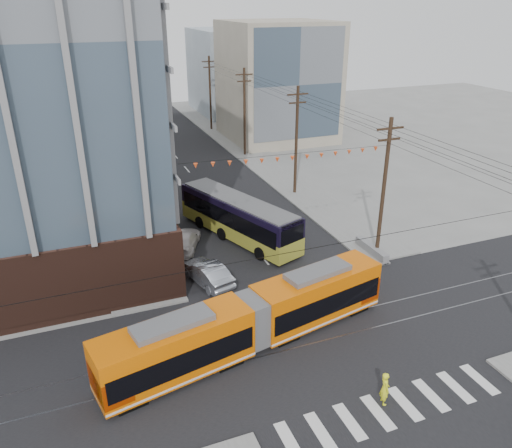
{
  "coord_description": "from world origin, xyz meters",
  "views": [
    {
      "loc": [
        -13.16,
        -18.04,
        18.53
      ],
      "look_at": [
        -1.42,
        11.82,
        4.06
      ],
      "focal_mm": 35.0,
      "sensor_mm": 36.0,
      "label": 1
    }
  ],
  "objects": [
    {
      "name": "ground",
      "position": [
        0.0,
        0.0,
        0.0
      ],
      "size": [
        160.0,
        160.0,
        0.0
      ],
      "primitive_type": "plane",
      "color": "slate"
    },
    {
      "name": "bg_bldg_nw_near",
      "position": [
        -17.0,
        52.0,
        9.0
      ],
      "size": [
        18.0,
        16.0,
        18.0
      ],
      "primitive_type": "cube",
      "color": "#8C99A5",
      "rests_on": "ground"
    },
    {
      "name": "bg_bldg_ne_near",
      "position": [
        16.0,
        48.0,
        8.0
      ],
      "size": [
        14.0,
        14.0,
        16.0
      ],
      "primitive_type": "cube",
      "color": "gray",
      "rests_on": "ground"
    },
    {
      "name": "bg_bldg_nw_far",
      "position": [
        -14.0,
        72.0,
        10.0
      ],
      "size": [
        16.0,
        18.0,
        20.0
      ],
      "primitive_type": "cube",
      "color": "gray",
      "rests_on": "ground"
    },
    {
      "name": "bg_bldg_ne_far",
      "position": [
        18.0,
        68.0,
        7.0
      ],
      "size": [
        16.0,
        16.0,
        14.0
      ],
      "primitive_type": "cube",
      "color": "#8C99A5",
      "rests_on": "ground"
    },
    {
      "name": "utility_pole_far",
      "position": [
        8.5,
        56.0,
        5.5
      ],
      "size": [
        0.3,
        0.3,
        11.0
      ],
      "primitive_type": "cylinder",
      "color": "black",
      "rests_on": "ground"
    },
    {
      "name": "streetcar",
      "position": [
        -4.71,
        4.13,
        1.74
      ],
      "size": [
        18.2,
        6.19,
        3.48
      ],
      "primitive_type": null,
      "rotation": [
        0.0,
        0.0,
        0.21
      ],
      "color": "#DB5C02",
      "rests_on": "ground"
    },
    {
      "name": "city_bus",
      "position": [
        -0.49,
        18.24,
        1.81
      ],
      "size": [
        6.94,
        12.94,
        3.62
      ],
      "primitive_type": null,
      "rotation": [
        0.0,
        0.0,
        0.35
      ],
      "color": "black",
      "rests_on": "ground"
    },
    {
      "name": "parked_car_silver",
      "position": [
        -5.11,
        11.96,
        0.81
      ],
      "size": [
        2.93,
        5.21,
        1.63
      ],
      "primitive_type": "imported",
      "rotation": [
        0.0,
        0.0,
        3.4
      ],
      "color": "#9398A4",
      "rests_on": "ground"
    },
    {
      "name": "parked_car_white",
      "position": [
        -5.31,
        17.8,
        0.74
      ],
      "size": [
        3.99,
        5.5,
        1.48
      ],
      "primitive_type": "imported",
      "rotation": [
        0.0,
        0.0,
        2.72
      ],
      "color": "beige",
      "rests_on": "ground"
    },
    {
      "name": "parked_car_grey",
      "position": [
        -5.81,
        22.81,
        0.64
      ],
      "size": [
        2.51,
        4.75,
        1.27
      ],
      "primitive_type": "imported",
      "rotation": [
        0.0,
        0.0,
        3.05
      ],
      "color": "#5A5A5B",
      "rests_on": "ground"
    },
    {
      "name": "pedestrian",
      "position": [
        -0.18,
        -2.52,
        0.93
      ],
      "size": [
        0.58,
        0.76,
        1.86
      ],
      "primitive_type": "imported",
      "rotation": [
        0.0,
        0.0,
        1.35
      ],
      "color": "yellow",
      "rests_on": "ground"
    },
    {
      "name": "jersey_barrier",
      "position": [
        8.3,
        11.4,
        0.39
      ],
      "size": [
        0.88,
        3.87,
        0.77
      ],
      "primitive_type": "cube",
      "rotation": [
        0.0,
        0.0,
        0.0
      ],
      "color": "slate",
      "rests_on": "ground"
    }
  ]
}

